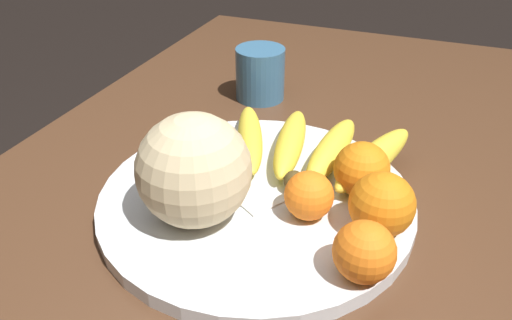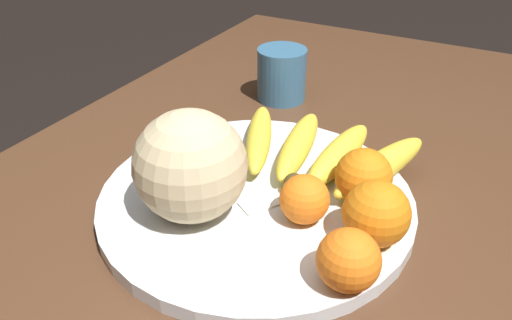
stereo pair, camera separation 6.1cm
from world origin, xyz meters
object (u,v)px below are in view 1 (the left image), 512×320
Objects in this scene: melon at (194,170)px; orange_mid_center at (364,252)px; banana_bunch at (313,148)px; produce_tag at (270,198)px; ceramic_mug at (260,73)px; orange_front_left at (309,196)px; orange_back_left at (362,169)px; kitchen_table at (279,274)px; orange_front_right at (382,205)px; fruit_bowl at (256,198)px.

orange_mid_center is at bearing -96.97° from melon.
banana_bunch reaches higher than produce_tag.
ceramic_mug reaches higher than orange_mid_center.
orange_front_left is 0.84× the size of orange_back_left.
banana_bunch is (0.11, -0.01, 0.14)m from kitchen_table.
melon is 1.77× the size of orange_front_right.
orange_back_left is (0.07, 0.04, -0.00)m from orange_front_right.
banana_bunch is at bearing 43.01° from orange_front_right.
orange_front_right is (0.05, -0.20, -0.03)m from melon.
orange_mid_center is 0.56× the size of ceramic_mug.
kitchen_table is 25.83× the size of orange_front_left.
banana_bunch is 0.26m from ceramic_mug.
banana_bunch is at bearing -28.43° from melon.
produce_tag is (-0.11, 0.02, -0.02)m from banana_bunch.
ceramic_mug is (0.32, 0.15, 0.15)m from kitchen_table.
orange_back_left reaches higher than produce_tag.
orange_back_left is (0.14, 0.03, 0.00)m from orange_mid_center.
orange_front_right is at bearing -95.91° from fruit_bowl.
orange_front_right reaches higher than banana_bunch.
kitchen_table is 21.71× the size of orange_back_left.
kitchen_table is 0.18m from banana_bunch.
fruit_bowl is 5.28× the size of produce_tag.
melon is at bearing 124.99° from orange_back_left.
orange_front_left is at bearing -169.69° from banana_bunch.
melon is 1.16× the size of ceramic_mug.
orange_front_left is (-0.02, -0.07, 0.04)m from fruit_bowl.
kitchen_table is 5.47× the size of banana_bunch.
fruit_bowl is at bearing -34.86° from melon.
melon is (-0.07, 0.05, 0.07)m from fruit_bowl.
melon is (-0.06, 0.09, 0.19)m from kitchen_table.
orange_front_left is 0.79× the size of orange_front_right.
orange_mid_center is at bearing -133.21° from orange_front_left.
orange_back_left is at bearing -29.22° from produce_tag.
orange_front_left reaches higher than fruit_bowl.
banana_bunch is 0.16m from orange_front_right.
orange_front_left is at bearing -67.85° from melon.
orange_front_right is at bearing -140.18° from ceramic_mug.
orange_front_left is at bearing 46.79° from orange_mid_center.
orange_front_right is 0.42m from ceramic_mug.
orange_front_right reaches higher than kitchen_table.
produce_tag is at bearing 164.79° from banana_bunch.
orange_mid_center is at bearing -126.29° from kitchen_table.
kitchen_table is 0.21m from melon.
fruit_bowl is at bearing -159.80° from ceramic_mug.
ceramic_mug is at bearing 34.97° from banana_bunch.
kitchen_table is 0.21m from orange_mid_center.
orange_front_right reaches higher than produce_tag.
orange_back_left is 0.61× the size of ceramic_mug.
orange_front_right is at bearing -62.64° from produce_tag.
kitchen_table is 0.20m from orange_front_right.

